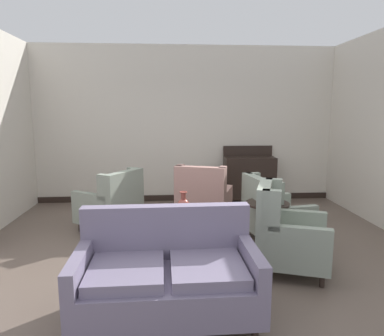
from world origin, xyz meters
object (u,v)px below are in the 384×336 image
(armchair_beside_settee, at_px, (273,214))
(sideboard, at_px, (249,177))
(armchair_far_left, at_px, (286,235))
(side_table, at_px, (267,221))
(armchair_foreground_right, at_px, (112,204))
(coffee_table, at_px, (181,224))
(armchair_near_window, at_px, (204,201))
(settee, at_px, (167,276))
(porcelain_vase, at_px, (183,206))

(armchair_beside_settee, bearing_deg, sideboard, -14.82)
(armchair_far_left, relative_size, side_table, 1.59)
(armchair_foreground_right, bearing_deg, armchair_beside_settee, 107.16)
(armchair_beside_settee, bearing_deg, armchair_foreground_right, 63.79)
(armchair_beside_settee, bearing_deg, coffee_table, 92.39)
(coffee_table, relative_size, side_table, 1.20)
(coffee_table, xyz_separation_m, armchair_near_window, (0.41, 0.99, 0.04))
(armchair_foreground_right, xyz_separation_m, sideboard, (2.56, 1.51, 0.11))
(armchair_beside_settee, xyz_separation_m, sideboard, (0.17, 2.18, 0.12))
(coffee_table, relative_size, armchair_foreground_right, 0.71)
(armchair_beside_settee, height_order, armchair_near_window, armchair_near_window)
(armchair_far_left, height_order, side_table, armchair_far_left)
(sideboard, bearing_deg, armchair_foreground_right, -149.52)
(armchair_foreground_right, relative_size, sideboard, 0.95)
(armchair_foreground_right, bearing_deg, sideboard, 153.37)
(sideboard, bearing_deg, armchair_far_left, -95.50)
(armchair_beside_settee, xyz_separation_m, armchair_foreground_right, (-2.40, 0.67, 0.01))
(armchair_far_left, bearing_deg, settee, 140.74)
(armchair_near_window, relative_size, sideboard, 0.93)
(side_table, bearing_deg, armchair_far_left, -87.73)
(coffee_table, height_order, side_table, side_table)
(coffee_table, xyz_separation_m, armchair_far_left, (1.20, -0.65, 0.05))
(settee, relative_size, armchair_beside_settee, 1.70)
(coffee_table, height_order, armchair_far_left, armchair_far_left)
(settee, height_order, side_table, settee)
(settee, xyz_separation_m, armchair_beside_settee, (1.52, 1.82, 0.00))
(armchair_near_window, bearing_deg, sideboard, -106.80)
(porcelain_vase, height_order, armchair_foreground_right, armchair_foreground_right)
(coffee_table, bearing_deg, porcelain_vase, -38.22)
(armchair_near_window, bearing_deg, porcelain_vase, 89.26)
(porcelain_vase, bearing_deg, side_table, 2.58)
(armchair_foreground_right, bearing_deg, armchair_far_left, 87.01)
(sideboard, bearing_deg, porcelain_vase, -120.34)
(porcelain_vase, distance_m, armchair_far_left, 1.34)
(settee, xyz_separation_m, sideboard, (1.69, 4.00, 0.12))
(porcelain_vase, height_order, sideboard, sideboard)
(armchair_near_window, relative_size, armchair_foreground_right, 0.97)
(porcelain_vase, bearing_deg, armchair_far_left, -28.17)
(armchair_far_left, relative_size, armchair_near_window, 0.97)
(porcelain_vase, xyz_separation_m, armchair_foreground_right, (-1.09, 1.01, -0.22))
(porcelain_vase, height_order, settee, settee)
(armchair_far_left, distance_m, armchair_near_window, 1.82)
(side_table, bearing_deg, porcelain_vase, -177.42)
(coffee_table, relative_size, armchair_near_window, 0.73)
(armchair_far_left, bearing_deg, coffee_table, 80.53)
(porcelain_vase, relative_size, sideboard, 0.30)
(side_table, relative_size, sideboard, 0.57)
(side_table, bearing_deg, coffee_table, -178.80)
(armchair_beside_settee, distance_m, armchair_far_left, 0.97)
(armchair_beside_settee, xyz_separation_m, side_table, (-0.16, -0.28, -0.01))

